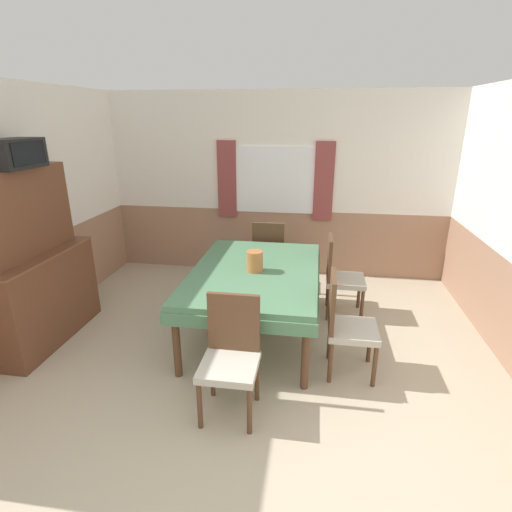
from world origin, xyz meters
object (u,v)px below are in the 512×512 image
Objects in this scene: dining_table at (255,278)px; sideboard at (36,273)px; vase at (255,261)px; chair_head_window at (269,253)px; tv at (15,154)px; chair_right_near at (345,322)px; chair_head_near at (231,353)px; chair_right_far at (340,274)px.

sideboard is (-2.18, -0.47, 0.11)m from dining_table.
sideboard is 2.23m from vase.
chair_head_window is at bearing 37.79° from sideboard.
chair_head_window is at bearing 38.32° from tv.
chair_right_near is at bearing -32.66° from dining_table.
chair_head_near is 1.81× the size of tv.
chair_right_far and chair_right_near have the same top height.
vase is at bearing -85.77° from dining_table.
tv is (-2.15, -1.70, 1.42)m from chair_head_window.
chair_head_window is at bearing 90.00° from dining_table.
chair_right_near is (0.91, 0.64, 0.00)m from chair_head_near.
chair_head_near is 2.68m from tv.
dining_table is 0.21m from vase.
chair_head_near reaches higher than dining_table.
chair_right_far is 1.17m from chair_right_near.
tv is (-2.15, -0.48, 1.29)m from dining_table.
chair_right_near is at bearing -30.88° from vase.
chair_head_near is (-0.00, -1.22, -0.13)m from dining_table.
dining_table is 9.18× the size of vase.
chair_head_window reaches higher than dining_table.
vase is at bearing 11.42° from tv.
dining_table is 1.09× the size of sideboard.
vase is (0.00, 1.18, 0.34)m from chair_head_near.
chair_head_window and chair_right_far have the same top height.
chair_head_window is 2.02m from chair_right_near.
chair_head_window is 1.00× the size of chair_right_near.
vase is (2.15, 0.43, -1.09)m from tv.
chair_right_far reaches higher than dining_table.
chair_right_far is (0.91, 0.58, -0.13)m from dining_table.
chair_head_near reaches higher than vase.
chair_head_window is 1.31m from vase.
sideboard is 8.40× the size of vase.
vase is (0.00, -0.04, 0.21)m from dining_table.
chair_head_near is at bearing -90.15° from vase.
chair_right_far is at bearing -116.74° from chair_head_near.
sideboard is (-3.09, -1.05, 0.24)m from chair_right_far.
chair_head_window and chair_head_near have the same top height.
dining_table is 2.55m from tv.
chair_head_window is 2.45m from chair_head_near.
chair_right_far reaches higher than vase.
tv is 2.45m from vase.
dining_table is at bearing 12.12° from sideboard.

